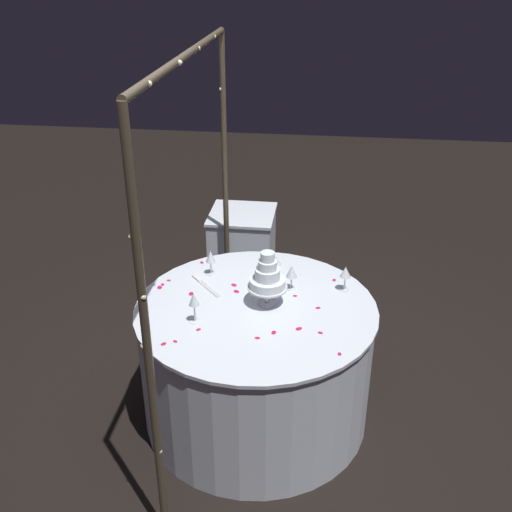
# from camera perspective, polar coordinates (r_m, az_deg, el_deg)

# --- Properties ---
(ground_plane) EXTENTS (12.00, 12.00, 0.00)m
(ground_plane) POSITION_cam_1_polar(r_m,az_deg,el_deg) (3.72, 0.00, -14.77)
(ground_plane) COLOR black
(decorative_arch) EXTENTS (1.84, 0.06, 2.09)m
(decorative_arch) POSITION_cam_1_polar(r_m,az_deg,el_deg) (3.03, -5.97, 5.01)
(decorative_arch) COLOR #473D2D
(decorative_arch) RESTS_ON ground
(main_table) EXTENTS (1.33, 1.33, 0.76)m
(main_table) POSITION_cam_1_polar(r_m,az_deg,el_deg) (3.47, 0.00, -10.15)
(main_table) COLOR silver
(main_table) RESTS_ON ground
(side_table) EXTENTS (0.47, 0.47, 0.79)m
(side_table) POSITION_cam_1_polar(r_m,az_deg,el_deg) (4.48, -1.28, -0.50)
(side_table) COLOR silver
(side_table) RESTS_ON ground
(tiered_cake) EXTENTS (0.22, 0.22, 0.32)m
(tiered_cake) POSITION_cam_1_polar(r_m,az_deg,el_deg) (3.20, 1.10, -2.10)
(tiered_cake) COLOR silver
(tiered_cake) RESTS_ON main_table
(wine_glass_0) EXTENTS (0.07, 0.07, 0.16)m
(wine_glass_0) POSITION_cam_1_polar(r_m,az_deg,el_deg) (3.45, 1.90, -0.55)
(wine_glass_0) COLOR silver
(wine_glass_0) RESTS_ON main_table
(wine_glass_1) EXTENTS (0.06, 0.06, 0.17)m
(wine_glass_1) POSITION_cam_1_polar(r_m,az_deg,el_deg) (3.08, -5.97, -4.30)
(wine_glass_1) COLOR silver
(wine_glass_1) RESTS_ON main_table
(wine_glass_2) EXTENTS (0.06, 0.06, 0.15)m
(wine_glass_2) POSITION_cam_1_polar(r_m,az_deg,el_deg) (3.53, -4.38, -0.15)
(wine_glass_2) COLOR silver
(wine_glass_2) RESTS_ON main_table
(wine_glass_3) EXTENTS (0.06, 0.06, 0.15)m
(wine_glass_3) POSITION_cam_1_polar(r_m,az_deg,el_deg) (3.39, 8.57, -1.63)
(wine_glass_3) COLOR silver
(wine_glass_3) RESTS_ON main_table
(wine_glass_4) EXTENTS (0.06, 0.06, 0.15)m
(wine_glass_4) POSITION_cam_1_polar(r_m,az_deg,el_deg) (3.37, 3.43, -1.56)
(wine_glass_4) COLOR silver
(wine_glass_4) RESTS_ON main_table
(cake_knife) EXTENTS (0.23, 0.21, 0.01)m
(cake_knife) POSITION_cam_1_polar(r_m,az_deg,el_deg) (3.47, -5.00, -2.75)
(cake_knife) COLOR silver
(cake_knife) RESTS_ON main_table
(rose_petal_0) EXTENTS (0.04, 0.04, 0.00)m
(rose_petal_0) POSITION_cam_1_polar(r_m,az_deg,el_deg) (3.48, -4.99, -2.68)
(rose_petal_0) COLOR #C61951
(rose_petal_0) RESTS_ON main_table
(rose_petal_1) EXTENTS (0.05, 0.04, 0.00)m
(rose_petal_1) POSITION_cam_1_polar(r_m,az_deg,el_deg) (3.47, -9.23, -2.99)
(rose_petal_1) COLOR #C61951
(rose_petal_1) RESTS_ON main_table
(rose_petal_2) EXTENTS (0.02, 0.03, 0.00)m
(rose_petal_2) POSITION_cam_1_polar(r_m,az_deg,el_deg) (3.36, 3.77, -3.83)
(rose_petal_2) COLOR #C61951
(rose_petal_2) RESTS_ON main_table
(rose_petal_3) EXTENTS (0.03, 0.03, 0.00)m
(rose_petal_3) POSITION_cam_1_polar(r_m,az_deg,el_deg) (3.07, 6.19, -7.32)
(rose_petal_3) COLOR #C61951
(rose_petal_3) RESTS_ON main_table
(rose_petal_4) EXTENTS (0.02, 0.03, 0.00)m
(rose_petal_4) POSITION_cam_1_polar(r_m,az_deg,el_deg) (3.01, 0.14, -7.86)
(rose_petal_4) COLOR #C61951
(rose_petal_4) RESTS_ON main_table
(rose_petal_5) EXTENTS (0.03, 0.03, 0.00)m
(rose_petal_5) POSITION_cam_1_polar(r_m,az_deg,el_deg) (3.50, -8.95, -2.72)
(rose_petal_5) COLOR #C61951
(rose_petal_5) RESTS_ON main_table
(rose_petal_6) EXTENTS (0.04, 0.03, 0.00)m
(rose_petal_6) POSITION_cam_1_polar(r_m,az_deg,el_deg) (3.05, 1.72, -7.35)
(rose_petal_6) COLOR #C61951
(rose_petal_6) RESTS_ON main_table
(rose_petal_7) EXTENTS (0.04, 0.04, 0.00)m
(rose_petal_7) POSITION_cam_1_polar(r_m,az_deg,el_deg) (3.45, 1.87, -2.84)
(rose_petal_7) COLOR #C61951
(rose_petal_7) RESTS_ON main_table
(rose_petal_8) EXTENTS (0.02, 0.03, 0.00)m
(rose_petal_8) POSITION_cam_1_polar(r_m,az_deg,el_deg) (3.54, -8.36, -2.32)
(rose_petal_8) COLOR #C61951
(rose_petal_8) RESTS_ON main_table
(rose_petal_9) EXTENTS (0.04, 0.05, 0.00)m
(rose_petal_9) POSITION_cam_1_polar(r_m,az_deg,el_deg) (3.39, -1.89, -3.42)
(rose_petal_9) COLOR #C61951
(rose_petal_9) RESTS_ON main_table
(rose_petal_10) EXTENTS (0.04, 0.03, 0.00)m
(rose_petal_10) POSITION_cam_1_polar(r_m,az_deg,el_deg) (3.39, -6.24, -3.62)
(rose_petal_10) COLOR #C61951
(rose_petal_10) RESTS_ON main_table
(rose_petal_11) EXTENTS (0.03, 0.02, 0.00)m
(rose_petal_11) POSITION_cam_1_polar(r_m,az_deg,el_deg) (3.53, 7.50, -2.29)
(rose_petal_11) COLOR #C61951
(rose_petal_11) RESTS_ON main_table
(rose_petal_12) EXTENTS (0.04, 0.04, 0.00)m
(rose_petal_12) POSITION_cam_1_polar(r_m,az_deg,el_deg) (3.00, -8.86, -8.33)
(rose_petal_12) COLOR #C61951
(rose_petal_12) RESTS_ON main_table
(rose_petal_13) EXTENTS (0.03, 0.03, 0.00)m
(rose_petal_13) POSITION_cam_1_polar(r_m,az_deg,el_deg) (3.09, -5.54, -7.03)
(rose_petal_13) COLOR #C61951
(rose_petal_13) RESTS_ON main_table
(rose_petal_14) EXTENTS (0.03, 0.02, 0.00)m
(rose_petal_14) POSITION_cam_1_polar(r_m,az_deg,el_deg) (2.93, 8.02, -9.28)
(rose_petal_14) COLOR #C61951
(rose_petal_14) RESTS_ON main_table
(rose_petal_15) EXTENTS (0.03, 0.03, 0.00)m
(rose_petal_15) POSITION_cam_1_polar(r_m,az_deg,el_deg) (3.01, -7.75, -8.11)
(rose_petal_15) COLOR #C61951
(rose_petal_15) RESTS_ON main_table
(rose_petal_16) EXTENTS (0.04, 0.04, 0.00)m
(rose_petal_16) POSITION_cam_1_polar(r_m,az_deg,el_deg) (3.09, 4.13, -6.97)
(rose_petal_16) COLOR #C61951
(rose_petal_16) RESTS_ON main_table
(rose_petal_17) EXTENTS (0.03, 0.03, 0.00)m
(rose_petal_17) POSITION_cam_1_polar(r_m,az_deg,el_deg) (3.26, 5.96, -4.97)
(rose_petal_17) COLOR #C61951
(rose_petal_17) RESTS_ON main_table
(rose_petal_18) EXTENTS (0.04, 0.03, 0.00)m
(rose_petal_18) POSITION_cam_1_polar(r_m,az_deg,el_deg) (3.71, -5.22, -0.63)
(rose_petal_18) COLOR #C61951
(rose_petal_18) RESTS_ON main_table
(rose_petal_19) EXTENTS (0.05, 0.05, 0.00)m
(rose_petal_19) POSITION_cam_1_polar(r_m,az_deg,el_deg) (3.46, -2.13, -2.79)
(rose_petal_19) COLOR #C61951
(rose_petal_19) RESTS_ON main_table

